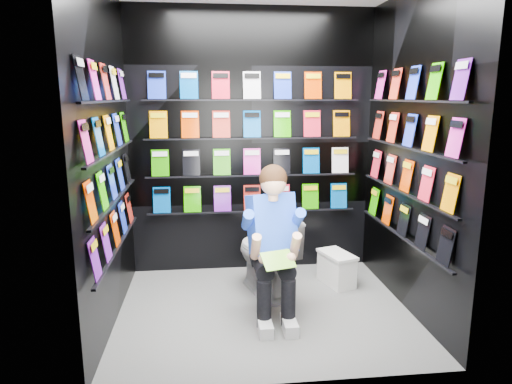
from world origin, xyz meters
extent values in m
plane|color=slate|center=(0.00, 0.00, 0.00)|extent=(2.40, 2.40, 0.00)
cube|color=black|center=(0.00, 1.00, 1.30)|extent=(2.40, 0.04, 2.60)
cube|color=black|center=(0.00, -1.00, 1.30)|extent=(2.40, 0.04, 2.60)
cube|color=black|center=(-1.20, 0.00, 1.30)|extent=(0.04, 2.00, 2.60)
cube|color=black|center=(1.20, 0.00, 1.30)|extent=(0.04, 2.00, 2.60)
imported|color=white|center=(0.05, 0.35, 0.37)|extent=(0.61, 0.84, 0.73)
cube|color=silver|center=(0.75, 0.47, 0.14)|extent=(0.31, 0.42, 0.28)
cube|color=silver|center=(0.75, 0.47, 0.29)|extent=(0.33, 0.44, 0.03)
cube|color=green|center=(0.05, -0.38, 0.58)|extent=(0.27, 0.20, 0.10)
camera|label=1|loc=(-0.46, -3.50, 1.76)|focal=32.00mm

